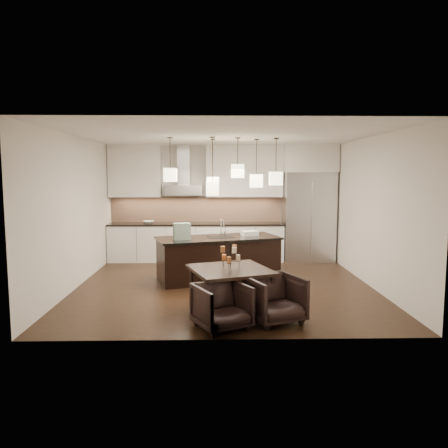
{
  "coord_description": "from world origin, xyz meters",
  "views": [
    {
      "loc": [
        -0.19,
        -8.11,
        2.1
      ],
      "look_at": [
        0.0,
        0.2,
        1.15
      ],
      "focal_mm": 35.0,
      "sensor_mm": 36.0,
      "label": 1
    }
  ],
  "objects_px": {
    "island_body": "(218,259)",
    "dining_table": "(230,290)",
    "refrigerator": "(308,217)",
    "armchair_left": "(222,306)",
    "armchair_right": "(274,299)"
  },
  "relations": [
    {
      "from": "refrigerator",
      "to": "armchair_left",
      "type": "bearing_deg",
      "value": -114.86
    },
    {
      "from": "refrigerator",
      "to": "dining_table",
      "type": "height_order",
      "value": "refrigerator"
    },
    {
      "from": "refrigerator",
      "to": "dining_table",
      "type": "bearing_deg",
      "value": -117.26
    },
    {
      "from": "refrigerator",
      "to": "island_body",
      "type": "bearing_deg",
      "value": -139.21
    },
    {
      "from": "armchair_left",
      "to": "armchair_right",
      "type": "relative_size",
      "value": 0.93
    },
    {
      "from": "refrigerator",
      "to": "armchair_left",
      "type": "relative_size",
      "value": 3.14
    },
    {
      "from": "refrigerator",
      "to": "armchair_left",
      "type": "height_order",
      "value": "refrigerator"
    },
    {
      "from": "island_body",
      "to": "dining_table",
      "type": "xyz_separation_m",
      "value": [
        0.17,
        -2.06,
        -0.07
      ]
    },
    {
      "from": "dining_table",
      "to": "armchair_left",
      "type": "height_order",
      "value": "dining_table"
    },
    {
      "from": "refrigerator",
      "to": "island_body",
      "type": "height_order",
      "value": "refrigerator"
    },
    {
      "from": "refrigerator",
      "to": "dining_table",
      "type": "distance_m",
      "value": 4.52
    },
    {
      "from": "refrigerator",
      "to": "island_body",
      "type": "xyz_separation_m",
      "value": [
        -2.21,
        -1.91,
        -0.67
      ]
    },
    {
      "from": "armchair_left",
      "to": "armchair_right",
      "type": "xyz_separation_m",
      "value": [
        0.75,
        0.25,
        0.03
      ]
    },
    {
      "from": "refrigerator",
      "to": "island_body",
      "type": "relative_size",
      "value": 0.92
    },
    {
      "from": "armchair_left",
      "to": "island_body",
      "type": "bearing_deg",
      "value": 63.28
    }
  ]
}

